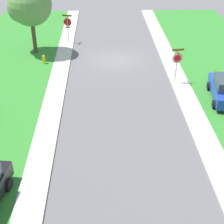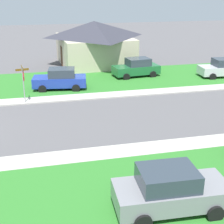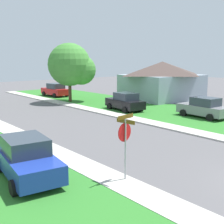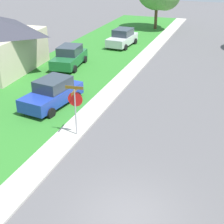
% 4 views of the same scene
% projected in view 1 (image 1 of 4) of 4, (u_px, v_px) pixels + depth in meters
% --- Properties ---
extents(ground_plane, '(120.00, 120.00, 0.00)m').
position_uv_depth(ground_plane, '(116.00, 60.00, 30.25)').
color(ground_plane, '#565456').
extents(sidewalk_east, '(1.40, 56.00, 0.10)m').
position_uv_depth(sidewalk_east, '(44.00, 141.00, 19.84)').
color(sidewalk_east, '#B7B2A8').
rests_on(sidewalk_east, ground).
extents(sidewalk_west, '(1.40, 56.00, 0.10)m').
position_uv_depth(sidewalk_west, '(205.00, 138.00, 20.13)').
color(sidewalk_west, '#B7B2A8').
rests_on(sidewalk_west, ground).
extents(stop_sign_near_corner, '(0.91, 0.91, 2.77)m').
position_uv_depth(stop_sign_near_corner, '(68.00, 24.00, 33.07)').
color(stop_sign_near_corner, '#9E9EA3').
rests_on(stop_sign_near_corner, ground).
extents(stop_sign_far_corner, '(0.91, 0.91, 2.77)m').
position_uv_depth(stop_sign_far_corner, '(177.00, 60.00, 25.41)').
color(stop_sign_far_corner, '#9E9EA3').
rests_on(stop_sign_far_corner, ground).
extents(tree_across_right, '(4.02, 3.74, 6.30)m').
position_uv_depth(tree_across_right, '(28.00, 5.00, 29.55)').
color(tree_across_right, '#4C3823').
rests_on(tree_across_right, ground).
extents(fire_hydrant, '(0.38, 0.22, 0.83)m').
position_uv_depth(fire_hydrant, '(44.00, 59.00, 29.25)').
color(fire_hydrant, gold).
rests_on(fire_hydrant, ground).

